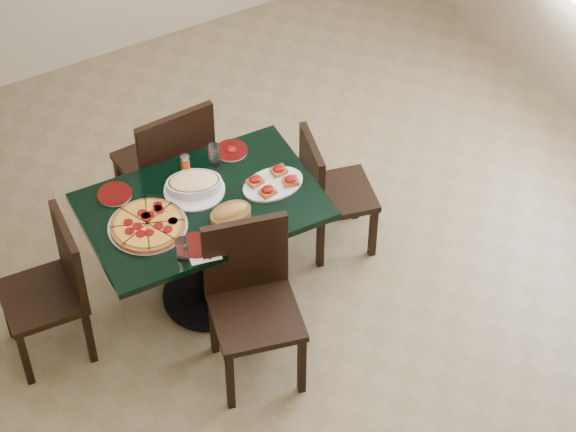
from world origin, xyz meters
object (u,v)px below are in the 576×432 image
lasagna_casserole (194,185)px  pepperoni_pizza (148,225)px  chair_right (328,188)px  bruschetta_platter (273,182)px  chair_near (252,293)px  bread_basket (231,215)px  main_table (204,228)px  chair_far (169,163)px  chair_left (55,284)px

lasagna_casserole → pepperoni_pizza: bearing=-138.4°
chair_right → bruschetta_platter: size_ratio=2.29×
bruschetta_platter → chair_near: bearing=-131.9°
pepperoni_pizza → lasagna_casserole: 0.35m
chair_right → bread_basket: (-0.72, -0.23, 0.34)m
bruschetta_platter → lasagna_casserole: bearing=154.5°
main_table → lasagna_casserole: lasagna_casserole is taller
chair_far → pepperoni_pizza: 0.73m
chair_far → lasagna_casserole: chair_far is taller
bread_basket → chair_left: bearing=159.4°
chair_right → lasagna_casserole: 0.87m
chair_right → chair_near: bearing=138.7°
chair_far → main_table: bearing=81.3°
chair_far → lasagna_casserole: size_ratio=2.91×
lasagna_casserole → bread_basket: bread_basket is taller
chair_far → lasagna_casserole: 0.52m
bread_basket → bruschetta_platter: bread_basket is taller
lasagna_casserole → chair_far: bearing=103.8°
lasagna_casserole → chair_left: bearing=-158.3°
chair_far → chair_near: 1.07m
lasagna_casserole → bread_basket: bearing=-56.3°
lasagna_casserole → chair_near: bearing=-68.7°
chair_near → chair_left: (-0.86, 0.59, -0.04)m
chair_left → pepperoni_pizza: chair_left is taller
chair_near → bread_basket: chair_near is taller
chair_right → pepperoni_pizza: 1.17m
bread_basket → chair_right: bearing=12.7°
pepperoni_pizza → lasagna_casserole: bearing=21.8°
chair_far → chair_right: (0.75, -0.52, -0.11)m
pepperoni_pizza → chair_left: bearing=168.6°
chair_right → bread_basket: bread_basket is taller
chair_near → chair_left: size_ratio=1.08×
main_table → chair_left: (-0.83, 0.08, -0.08)m
bruschetta_platter → chair_far: bearing=116.0°
lasagna_casserole → bread_basket: 0.30m
chair_near → lasagna_casserole: (-0.02, 0.62, 0.26)m
bread_basket → pepperoni_pizza: bearing=153.9°
chair_far → chair_left: (-0.89, -0.49, -0.07)m
chair_near → bread_basket: bearing=93.9°
main_table → chair_left: 0.84m
chair_near → lasagna_casserole: 0.67m
chair_far → bread_basket: (0.02, -0.75, 0.23)m
lasagna_casserole → bread_basket: (0.07, -0.29, -0.01)m
chair_right → pepperoni_pizza: bearing=106.8°
main_table → bread_basket: bread_basket is taller
main_table → lasagna_casserole: 0.25m
chair_far → bread_basket: 0.78m
chair_near → chair_right: size_ratio=1.16×
bruschetta_platter → main_table: bearing=169.3°
chair_left → lasagna_casserole: bearing=95.7°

